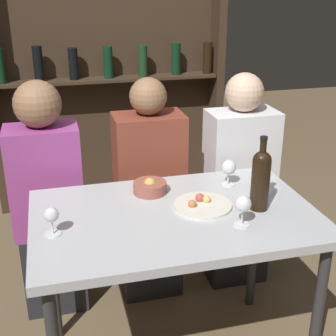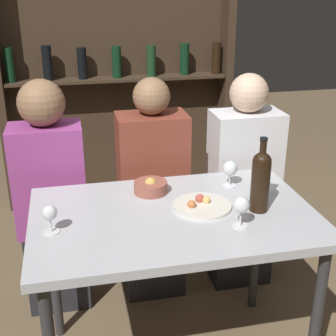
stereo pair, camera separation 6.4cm
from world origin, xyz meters
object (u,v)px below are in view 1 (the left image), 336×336
Objects in this scene: food_plate_0 at (202,204)px; seated_person_left at (48,206)px; wine_bottle at (261,177)px; seated_person_right at (239,188)px; snack_bowl at (150,187)px; wine_glass_3 at (229,168)px; wine_glass_1 at (261,172)px; wine_glass_2 at (51,216)px; seated_person_center at (150,198)px; wine_glass_0 at (243,205)px.

seated_person_left is (-0.62, 0.54, -0.19)m from food_plate_0.
wine_bottle is 0.72m from seated_person_right.
seated_person_right is at bearing 31.76° from snack_bowl.
wine_glass_3 is at bearing 44.07° from food_plate_0.
seated_person_left reaches higher than wine_glass_1.
food_plate_0 is at bearing -40.91° from seated_person_left.
wine_glass_1 is 0.91× the size of snack_bowl.
wine_glass_2 is 0.09× the size of seated_person_right.
food_plate_0 is at bearing -79.02° from seated_person_center.
wine_glass_2 is at bearing -87.97° from seated_person_left.
food_plate_0 is at bearing 160.82° from wine_bottle.
wine_bottle is at bearing 0.32° from wine_glass_2.
wine_glass_1 is at bearing -103.09° from seated_person_right.
wine_glass_2 is at bearing -148.16° from seated_person_right.
snack_bowl is at bearing 31.95° from wine_glass_2.
seated_person_left reaches higher than seated_person_right.
wine_glass_1 is 1.10× the size of wine_glass_3.
snack_bowl is (-0.39, 0.26, -0.11)m from wine_bottle.
wine_glass_1 is (0.07, 0.15, -0.04)m from wine_bottle.
wine_glass_3 is 0.51m from seated_person_right.
wine_bottle is 0.17m from wine_glass_1.
food_plate_0 is 0.20× the size of seated_person_left.
wine_glass_1 reaches higher than snack_bowl.
snack_bowl is 0.12× the size of seated_person_right.
wine_glass_1 reaches higher than wine_glass_0.
wine_bottle reaches higher than wine_glass_2.
wine_bottle is at bearing -33.21° from snack_bowl.
food_plate_0 is 1.65× the size of snack_bowl.
wine_bottle is 0.82m from wine_glass_2.
wine_glass_3 reaches higher than wine_glass_2.
snack_bowl is (-0.47, 0.11, -0.07)m from wine_glass_1.
wine_glass_3 is 0.26m from food_plate_0.
seated_person_left reaches higher than wine_glass_3.
wine_bottle is at bearing -19.18° from food_plate_0.
wine_glass_1 is at bearing 53.48° from wine_glass_0.
wine_glass_1 is 0.11× the size of seated_person_right.
wine_glass_0 is 0.84m from seated_person_right.
food_plate_0 is at bearing -135.93° from wine_glass_3.
seated_person_left reaches higher than seated_person_center.
seated_person_right is at bearing -0.00° from seated_person_left.
wine_glass_1 reaches higher than wine_glass_2.
wine_glass_0 is 0.81m from seated_person_center.
seated_person_left is at bearing 152.80° from wine_glass_1.
wine_glass_2 is at bearing -179.68° from wine_bottle.
seated_person_center is (-0.39, 0.47, -0.30)m from wine_glass_1.
wine_bottle is at bearing -106.37° from seated_person_right.
wine_glass_0 is 1.05m from seated_person_left.
seated_person_right is (0.57, 0.35, -0.23)m from snack_bowl.
wine_glass_3 is 0.10× the size of seated_person_center.
seated_person_right is (0.40, 0.54, -0.21)m from food_plate_0.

